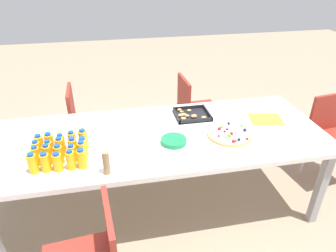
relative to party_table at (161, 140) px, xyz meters
The scene contains 31 objects.
ground_plane 0.67m from the party_table, ahead, with size 12.00×12.00×0.00m, color gray.
party_table is the anchor object (origin of this frame).
chair_far_right 1.02m from the party_table, 59.39° to the left, with size 0.42×0.42×0.83m.
chair_end 1.64m from the party_table, ahead, with size 0.45×0.45×0.83m.
chair_far_left 1.03m from the party_table, 127.61° to the left, with size 0.41×0.41×0.83m.
juice_bottle_0 0.92m from the party_table, 161.29° to the right, with size 0.06×0.06×0.14m.
juice_bottle_1 0.85m from the party_table, 159.71° to the right, with size 0.06×0.06×0.14m.
juice_bottle_2 0.78m from the party_table, 157.26° to the right, with size 0.06×0.06×0.13m.
juice_bottle_3 0.71m from the party_table, 154.52° to the right, with size 0.05×0.05×0.14m.
juice_bottle_4 0.65m from the party_table, 151.99° to the right, with size 0.06×0.06×0.14m.
juice_bottle_5 0.89m from the party_table, 165.84° to the right, with size 0.05×0.05×0.15m.
juice_bottle_6 0.82m from the party_table, 164.44° to the right, with size 0.05×0.05×0.15m.
juice_bottle_7 0.76m from the party_table, 162.47° to the right, with size 0.06×0.06×0.14m.
juice_bottle_8 0.68m from the party_table, 160.46° to the right, with size 0.05×0.05×0.13m.
juice_bottle_9 0.62m from the party_table, 159.00° to the right, with size 0.06×0.06×0.15m.
juice_bottle_10 0.88m from the party_table, 169.99° to the right, with size 0.05×0.05×0.15m.
juice_bottle_11 0.81m from the party_table, 169.51° to the right, with size 0.05×0.05×0.14m.
juice_bottle_12 0.74m from the party_table, 168.60° to the right, with size 0.06×0.06×0.15m.
juice_bottle_13 0.66m from the party_table, 166.69° to the right, with size 0.06×0.06×0.14m.
juice_bottle_14 0.60m from the party_table, 165.22° to the right, with size 0.06×0.06×0.13m.
juice_bottle_15 0.87m from the party_table, behind, with size 0.06×0.06×0.14m.
juice_bottle_16 0.80m from the party_table, behind, with size 0.06×0.06×0.15m.
juice_bottle_17 0.73m from the party_table, behind, with size 0.05×0.05×0.14m.
juice_bottle_18 0.66m from the party_table, behind, with size 0.06×0.06×0.14m.
juice_bottle_19 0.58m from the party_table, behind, with size 0.06×0.06×0.15m.
fruit_pizza 0.53m from the party_table, 12.41° to the right, with size 0.34×0.34×0.05m.
snack_tray 0.40m from the party_table, 38.98° to the left, with size 0.29×0.26×0.04m.
plate_stack 0.17m from the party_table, 61.14° to the right, with size 0.19×0.19×0.03m.
napkin_stack 0.64m from the party_table, 150.67° to the left, with size 0.15×0.15×0.01m, color white.
cardboard_tube 0.59m from the party_table, 136.33° to the right, with size 0.04×0.04×0.16m, color #9E7A56.
paper_folder 0.91m from the party_table, ahead, with size 0.26×0.20×0.01m, color yellow.
Camera 1 is at (-0.33, -1.96, 1.94)m, focal length 32.51 mm.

